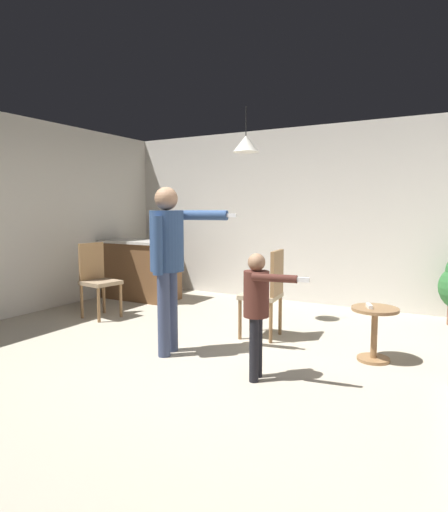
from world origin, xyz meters
The scene contains 10 objects.
ground centered at (0.00, 0.00, 0.00)m, with size 7.68×7.68×0.00m, color #B2A893.
wall_back centered at (0.00, 3.20, 1.35)m, with size 6.40×0.10×2.70m, color beige.
kitchen_counter centered at (-2.45, 2.14, 0.48)m, with size 1.26×0.66×0.95m.
side_table_by_couch centered at (1.43, 0.92, 0.33)m, with size 0.44×0.44×0.52m.
person_adult centered at (-0.41, 0.13, 1.04)m, with size 0.78×0.58×1.67m.
person_child centered at (0.65, -0.06, 0.68)m, with size 0.59×0.31×1.09m.
dining_chair_by_counter centered at (0.22, 1.12, 0.55)m, with size 0.46×0.46×1.00m.
dining_chair_near_wall centered at (-2.16, 0.90, 0.55)m, with size 0.47×0.47×1.00m.
spare_remote_on_table centered at (1.38, 0.88, 0.54)m, with size 0.04×0.13×0.04m, color white.
ceiling_light_pendant centered at (-0.27, 1.55, 2.25)m, with size 0.32×0.32×0.55m.
Camera 1 is at (2.17, -3.36, 1.45)m, focal length 30.76 mm.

